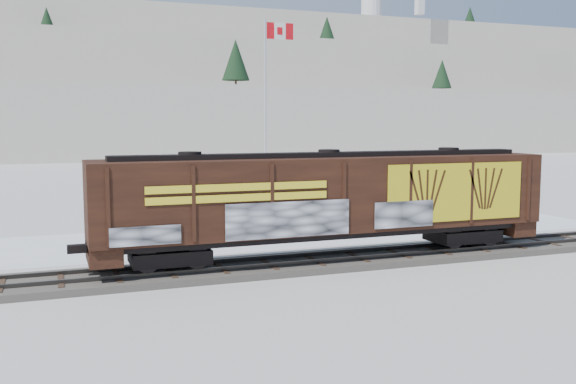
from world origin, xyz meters
name	(u,v)px	position (x,y,z in m)	size (l,w,h in m)	color
ground	(312,266)	(0.00, 0.00, 0.00)	(500.00, 500.00, 0.00)	white
rail_track	(312,262)	(0.00, 0.00, 0.15)	(50.00, 3.40, 0.43)	#59544C
parking_strip	(258,236)	(0.00, 7.50, 0.01)	(40.00, 8.00, 0.03)	white
hillside	(93,88)	(-0.05, 139.79, 14.37)	(360.00, 110.00, 93.00)	white
hopper_railcar	(329,198)	(0.75, -0.01, 2.87)	(19.58, 3.06, 4.35)	black
flagpole	(267,145)	(2.55, 13.58, 4.62)	(2.30, 0.90, 12.33)	silver
car_silver	(192,228)	(-3.61, 7.28, 0.69)	(1.57, 3.90, 1.33)	#B7BABF
car_white	(192,230)	(-3.75, 6.44, 0.74)	(1.51, 4.33, 1.43)	silver
car_dark	(356,218)	(5.68, 7.28, 0.71)	(1.91, 4.69, 1.36)	black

